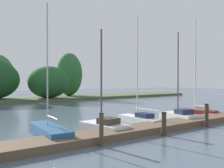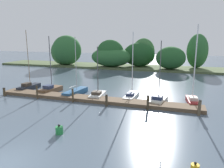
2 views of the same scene
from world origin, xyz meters
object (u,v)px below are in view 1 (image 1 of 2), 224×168
at_px(sailboat_2, 48,131).
at_px(sailboat_4, 139,118).
at_px(mooring_piling_3, 164,124).
at_px(mooring_piling_2, 101,129).
at_px(sailboat_5, 179,116).
at_px(sailboat_3, 103,126).
at_px(mooring_piling_4, 206,115).
at_px(sailboat_6, 197,110).

bearing_deg(sailboat_2, sailboat_4, -79.33).
relative_size(sailboat_2, mooring_piling_3, 5.50).
xyz_separation_m(sailboat_2, sailboat_4, (6.53, 0.47, 0.02)).
relative_size(sailboat_4, mooring_piling_2, 5.00).
bearing_deg(sailboat_5, sailboat_3, 99.99).
height_order(sailboat_3, mooring_piling_3, sailboat_3).
relative_size(sailboat_4, mooring_piling_3, 5.92).
distance_m(sailboat_2, mooring_piling_2, 3.18).
bearing_deg(mooring_piling_4, mooring_piling_3, -178.25).
distance_m(sailboat_3, mooring_piling_3, 3.26).
relative_size(sailboat_2, sailboat_4, 0.93).
xyz_separation_m(sailboat_5, mooring_piling_4, (-0.69, -2.56, 0.35)).
height_order(mooring_piling_2, mooring_piling_3, mooring_piling_2).
distance_m(sailboat_4, mooring_piling_3, 3.98).
relative_size(mooring_piling_3, mooring_piling_4, 0.86).
bearing_deg(mooring_piling_3, sailboat_2, 147.15).
bearing_deg(mooring_piling_4, sailboat_6, 40.51).
distance_m(sailboat_4, mooring_piling_4, 4.19).
distance_m(sailboat_3, mooring_piling_4, 6.43).
xyz_separation_m(mooring_piling_2, mooring_piling_3, (3.74, -0.19, -0.11)).
bearing_deg(mooring_piling_2, sailboat_3, 53.42).
xyz_separation_m(sailboat_2, sailboat_6, (12.82, 0.39, 0.14)).
xyz_separation_m(sailboat_6, mooring_piling_2, (-11.70, -3.34, 0.24)).
bearing_deg(sailboat_5, sailboat_2, 96.60).
xyz_separation_m(sailboat_4, mooring_piling_3, (-1.67, -3.61, 0.25)).
height_order(sailboat_4, mooring_piling_3, sailboat_4).
distance_m(sailboat_4, mooring_piling_2, 6.40).
bearing_deg(mooring_piling_2, sailboat_2, 110.83).
bearing_deg(mooring_piling_2, mooring_piling_4, -0.51).
distance_m(sailboat_3, sailboat_4, 3.75).
bearing_deg(mooring_piling_3, sailboat_5, 29.88).
height_order(sailboat_5, mooring_piling_3, sailboat_5).
bearing_deg(sailboat_6, mooring_piling_4, 124.65).
bearing_deg(sailboat_6, mooring_piling_2, 100.06).
relative_size(mooring_piling_2, mooring_piling_4, 1.02).
relative_size(sailboat_5, mooring_piling_3, 5.19).
distance_m(sailboat_2, sailboat_6, 12.83).
xyz_separation_m(sailboat_5, sailboat_6, (3.30, 0.85, 0.12)).
distance_m(sailboat_3, sailboat_5, 6.61).
xyz_separation_m(sailboat_2, sailboat_5, (9.52, -0.46, 0.02)).
height_order(sailboat_4, mooring_piling_4, sailboat_4).
relative_size(sailboat_2, sailboat_3, 1.18).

